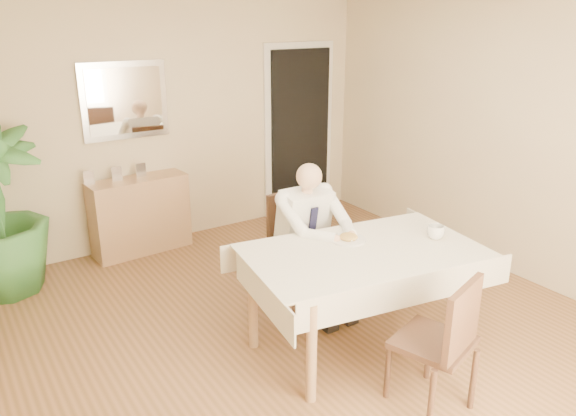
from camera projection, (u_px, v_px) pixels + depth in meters
room at (315, 175)px, 3.93m from camera, size 5.00×5.02×2.60m
doorway at (300, 132)px, 6.78m from camera, size 0.96×0.07×2.10m
mirror at (125, 101)px, 5.52m from camera, size 0.86×0.04×0.76m
dining_table at (363, 261)px, 4.09m from camera, size 1.87×1.28×0.75m
chair_far at (295, 239)px, 4.83m from camera, size 0.49×0.49×0.94m
chair_near at (445, 338)px, 3.39m from camera, size 0.55×0.56×0.92m
seated_man at (315, 232)px, 4.55m from camera, size 0.48×0.72×1.24m
plate at (348, 240)px, 4.22m from camera, size 0.26×0.26×0.02m
food at (348, 237)px, 4.21m from camera, size 0.14×0.14×0.06m
knife at (358, 239)px, 4.19m from camera, size 0.01×0.13×0.01m
fork at (349, 241)px, 4.15m from camera, size 0.01×0.13×0.01m
coffee_mug at (436, 232)px, 4.24m from camera, size 0.13×0.13×0.10m
sideboard at (140, 215)px, 5.79m from camera, size 1.01×0.40×0.79m
photo_frame_left at (89, 178)px, 5.44m from camera, size 0.10×0.02×0.14m
photo_frame_center at (117, 174)px, 5.57m from camera, size 0.10×0.02×0.14m
photo_frame_right at (141, 170)px, 5.71m from camera, size 0.10×0.02×0.14m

